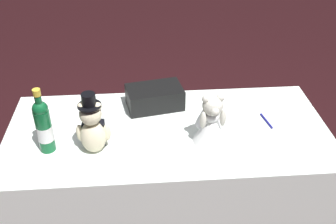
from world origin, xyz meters
name	(u,v)px	position (x,y,z in m)	size (l,w,h in m)	color
reception_table	(168,186)	(0.00, 0.00, 0.36)	(1.51, 0.70, 0.72)	white
teddy_bear_groom	(93,128)	(0.33, 0.12, 0.84)	(0.15, 0.13, 0.29)	beige
teddy_bear_bride	(211,119)	(-0.18, 0.08, 0.83)	(0.16, 0.20, 0.24)	white
champagne_bottle	(44,126)	(0.54, 0.10, 0.85)	(0.07, 0.07, 0.30)	#10532A
signing_pen	(267,122)	(-0.48, -0.02, 0.73)	(0.03, 0.13, 0.01)	navy
gift_case_black	(155,97)	(0.05, -0.21, 0.78)	(0.30, 0.22, 0.11)	black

